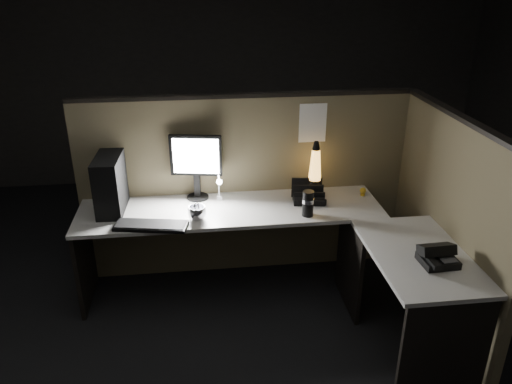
{
  "coord_description": "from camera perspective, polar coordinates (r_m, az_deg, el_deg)",
  "views": [
    {
      "loc": [
        -0.38,
        -2.8,
        2.4
      ],
      "look_at": [
        0.01,
        0.35,
        0.97
      ],
      "focal_mm": 35.0,
      "sensor_mm": 36.0,
      "label": 1
    }
  ],
  "objects": [
    {
      "name": "lava_lamp",
      "position": [
        3.94,
        6.74,
        2.07
      ],
      "size": [
        0.12,
        0.12,
        0.46
      ],
      "color": "black",
      "rests_on": "desk"
    },
    {
      "name": "clip_lamp",
      "position": [
        3.84,
        -4.23,
        0.58
      ],
      "size": [
        0.04,
        0.17,
        0.22
      ],
      "color": "white",
      "rests_on": "desk"
    },
    {
      "name": "partition_back",
      "position": [
        4.1,
        -1.18,
        0.51
      ],
      "size": [
        2.66,
        0.06,
        1.5
      ],
      "primitive_type": "cube",
      "color": "brown",
      "rests_on": "ground"
    },
    {
      "name": "desk_phone",
      "position": [
        3.29,
        19.98,
        -6.89
      ],
      "size": [
        0.22,
        0.23,
        0.13
      ],
      "rotation": [
        0.0,
        0.0,
        0.04
      ],
      "color": "black",
      "rests_on": "desk"
    },
    {
      "name": "keyboard",
      "position": [
        3.59,
        -11.91,
        -3.79
      ],
      "size": [
        0.53,
        0.26,
        0.02
      ],
      "primitive_type": "cube",
      "rotation": [
        0.0,
        0.0,
        -0.19
      ],
      "color": "black",
      "rests_on": "desk"
    },
    {
      "name": "steel_mug",
      "position": [
        3.63,
        -6.76,
        -2.41
      ],
      "size": [
        0.15,
        0.15,
        0.1
      ],
      "primitive_type": "imported",
      "rotation": [
        0.0,
        0.0,
        -0.16
      ],
      "color": "silver",
      "rests_on": "desk"
    },
    {
      "name": "figurine",
      "position": [
        4.08,
        12.13,
        0.16
      ],
      "size": [
        0.05,
        0.05,
        0.05
      ],
      "primitive_type": "sphere",
      "color": "gold",
      "rests_on": "desk"
    },
    {
      "name": "room_shell",
      "position": [
        2.93,
        0.58,
        8.84
      ],
      "size": [
        6.0,
        6.0,
        6.0
      ],
      "color": "silver",
      "rests_on": "ground"
    },
    {
      "name": "desk",
      "position": [
        3.6,
        2.83,
        -6.14
      ],
      "size": [
        2.6,
        1.6,
        0.73
      ],
      "color": "#B0ADA7",
      "rests_on": "ground"
    },
    {
      "name": "pc_tower",
      "position": [
        3.83,
        -16.32,
        0.89
      ],
      "size": [
        0.2,
        0.41,
        0.42
      ],
      "primitive_type": "cube",
      "rotation": [
        0.0,
        0.0,
        -0.04
      ],
      "color": "black",
      "rests_on": "desk"
    },
    {
      "name": "floor",
      "position": [
        3.71,
        0.47,
        -16.08
      ],
      "size": [
        6.0,
        6.0,
        0.0
      ],
      "primitive_type": "plane",
      "color": "black",
      "rests_on": "ground"
    },
    {
      "name": "mouse",
      "position": [
        3.66,
        -6.64,
        -2.76
      ],
      "size": [
        0.1,
        0.09,
        0.03
      ],
      "primitive_type": "ellipsoid",
      "rotation": [
        0.0,
        0.0,
        -0.34
      ],
      "color": "black",
      "rests_on": "desk"
    },
    {
      "name": "pinned_paper",
      "position": [
        3.96,
        6.5,
        7.84
      ],
      "size": [
        0.22,
        0.0,
        0.31
      ],
      "primitive_type": "cube",
      "color": "white",
      "rests_on": "partition_back"
    },
    {
      "name": "organizer",
      "position": [
        3.93,
        5.98,
        -0.38
      ],
      "size": [
        0.26,
        0.24,
        0.18
      ],
      "rotation": [
        0.0,
        0.0,
        -0.12
      ],
      "color": "black",
      "rests_on": "desk"
    },
    {
      "name": "partition_right",
      "position": [
        3.75,
        20.95,
        -3.59
      ],
      "size": [
        0.06,
        1.66,
        1.5
      ],
      "primitive_type": "cube",
      "color": "brown",
      "rests_on": "ground"
    },
    {
      "name": "monitor",
      "position": [
        3.88,
        -6.87,
        3.58
      ],
      "size": [
        0.4,
        0.17,
        0.52
      ],
      "rotation": [
        0.0,
        0.0,
        -0.18
      ],
      "color": "black",
      "rests_on": "desk"
    },
    {
      "name": "travel_mug",
      "position": [
        3.66,
        5.95,
        -1.32
      ],
      "size": [
        0.09,
        0.09,
        0.19
      ],
      "primitive_type": "cylinder",
      "color": "black",
      "rests_on": "desk"
    }
  ]
}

